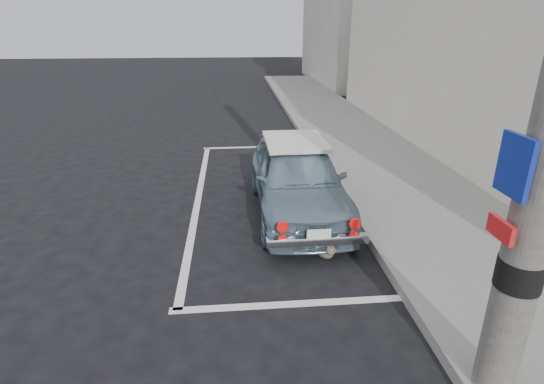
# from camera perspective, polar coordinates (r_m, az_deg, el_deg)

# --- Properties ---
(ground) EXTENTS (80.00, 80.00, 0.00)m
(ground) POSITION_cam_1_polar(r_m,az_deg,el_deg) (5.65, -2.70, -12.09)
(ground) COLOR black
(ground) RESTS_ON ground
(sidewalk) EXTENTS (2.80, 40.00, 0.15)m
(sidewalk) POSITION_cam_1_polar(r_m,az_deg,el_deg) (8.09, 19.84, -1.91)
(sidewalk) COLOR slate
(sidewalk) RESTS_ON ground
(building_far) EXTENTS (3.50, 10.00, 8.00)m
(building_far) POSITION_cam_1_polar(r_m,az_deg,el_deg) (25.55, 10.43, 23.31)
(building_far) COLOR #ACA69C
(building_far) RESTS_ON ground
(pline_rear) EXTENTS (3.00, 0.12, 0.01)m
(pline_rear) POSITION_cam_1_polar(r_m,az_deg,el_deg) (5.28, 3.19, -14.79)
(pline_rear) COLOR silver
(pline_rear) RESTS_ON ground
(pline_front) EXTENTS (3.00, 0.12, 0.01)m
(pline_front) POSITION_cam_1_polar(r_m,az_deg,el_deg) (11.64, -1.74, 6.07)
(pline_front) COLOR silver
(pline_front) RESTS_ON ground
(pline_side) EXTENTS (0.12, 7.00, 0.01)m
(pline_side) POSITION_cam_1_polar(r_m,az_deg,el_deg) (8.34, -9.87, -0.72)
(pline_side) COLOR silver
(pline_side) RESTS_ON ground
(retro_coupe) EXTENTS (1.54, 3.75, 1.27)m
(retro_coupe) POSITION_cam_1_polar(r_m,az_deg,el_deg) (7.40, 3.46, 1.92)
(retro_coupe) COLOR gray
(retro_coupe) RESTS_ON ground
(cat) EXTENTS (0.34, 0.52, 0.28)m
(cat) POSITION_cam_1_polar(r_m,az_deg,el_deg) (6.17, 7.17, -7.67)
(cat) COLOR #736958
(cat) RESTS_ON ground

